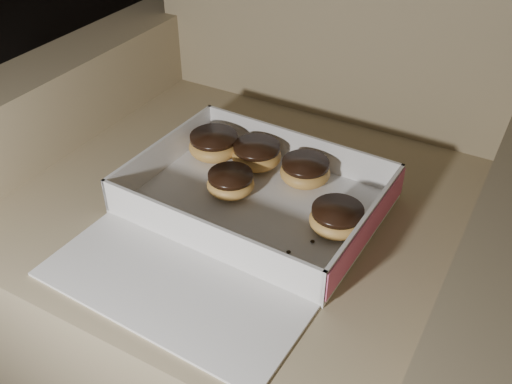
{
  "coord_description": "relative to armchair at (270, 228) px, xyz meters",
  "views": [
    {
      "loc": [
        1.14,
        -0.31,
        1.07
      ],
      "look_at": [
        0.76,
        0.36,
        0.5
      ],
      "focal_mm": 40.0,
      "sensor_mm": 36.0,
      "label": 1
    }
  ],
  "objects": [
    {
      "name": "donut_d",
      "position": [
        0.18,
        -0.11,
        0.17
      ],
      "size": [
        0.09,
        0.09,
        0.04
      ],
      "color": "gold",
      "rests_on": "bakery_box"
    },
    {
      "name": "armchair",
      "position": [
        0.0,
        0.0,
        0.0
      ],
      "size": [
        1.01,
        0.85,
        1.05
      ],
      "color": "#91855C",
      "rests_on": "floor"
    },
    {
      "name": "donut_c",
      "position": [
        -0.02,
        -0.11,
        0.17
      ],
      "size": [
        0.08,
        0.08,
        0.04
      ],
      "color": "gold",
      "rests_on": "bakery_box"
    },
    {
      "name": "donut_a",
      "position": [
        -0.11,
        -0.02,
        0.17
      ],
      "size": [
        0.1,
        0.1,
        0.05
      ],
      "color": "gold",
      "rests_on": "bakery_box"
    },
    {
      "name": "bakery_box",
      "position": [
        0.03,
        -0.15,
        0.15
      ],
      "size": [
        0.42,
        0.49,
        0.07
      ],
      "rotation": [
        0.0,
        0.0,
        -0.04
      ],
      "color": "silver",
      "rests_on": "armchair"
    },
    {
      "name": "crumb_a",
      "position": [
        0.16,
        -0.15,
        0.15
      ],
      "size": [
        0.01,
        0.01,
        0.0
      ],
      "primitive_type": "ellipsoid",
      "color": "black",
      "rests_on": "bakery_box"
    },
    {
      "name": "donut_b",
      "position": [
        -0.02,
        -0.01,
        0.17
      ],
      "size": [
        0.09,
        0.09,
        0.05
      ],
      "color": "gold",
      "rests_on": "bakery_box"
    },
    {
      "name": "crumb_c",
      "position": [
        0.21,
        -0.16,
        0.15
      ],
      "size": [
        0.01,
        0.01,
        0.0
      ],
      "primitive_type": "ellipsoid",
      "color": "black",
      "rests_on": "bakery_box"
    },
    {
      "name": "donut_e",
      "position": [
        0.08,
        -0.01,
        0.17
      ],
      "size": [
        0.09,
        0.09,
        0.04
      ],
      "color": "gold",
      "rests_on": "bakery_box"
    },
    {
      "name": "crumb_b",
      "position": [
        0.13,
        -0.19,
        0.15
      ],
      "size": [
        0.01,
        0.01,
        0.0
      ],
      "primitive_type": "ellipsoid",
      "color": "black",
      "rests_on": "bakery_box"
    }
  ]
}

